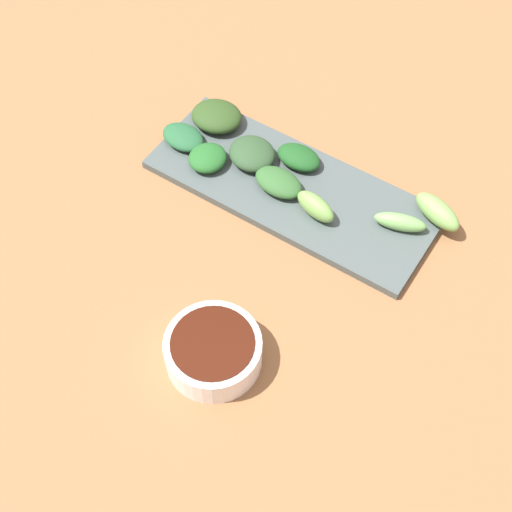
# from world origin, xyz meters

# --- Properties ---
(tabletop) EXTENTS (2.10, 2.10, 0.02)m
(tabletop) POSITION_xyz_m (0.00, 0.00, 0.01)
(tabletop) COLOR brown
(tabletop) RESTS_ON ground
(sauce_bowl) EXTENTS (0.11, 0.11, 0.04)m
(sauce_bowl) POSITION_xyz_m (-0.13, -0.03, 0.04)
(sauce_bowl) COLOR white
(sauce_bowl) RESTS_ON tabletop
(serving_plate) EXTENTS (0.15, 0.39, 0.01)m
(serving_plate) POSITION_xyz_m (0.14, 0.02, 0.03)
(serving_plate) COLOR #44504F
(serving_plate) RESTS_ON tabletop
(broccoli_stalk_0) EXTENTS (0.04, 0.07, 0.03)m
(broccoli_stalk_0) POSITION_xyz_m (0.12, -0.03, 0.05)
(broccoli_stalk_0) COLOR #6D9E4B
(broccoli_stalk_0) RESTS_ON serving_plate
(broccoli_leafy_1) EXTENTS (0.04, 0.06, 0.02)m
(broccoli_leafy_1) POSITION_xyz_m (0.18, 0.04, 0.04)
(broccoli_leafy_1) COLOR #1A4C1D
(broccoli_leafy_1) RESTS_ON serving_plate
(broccoli_leafy_2) EXTENTS (0.08, 0.08, 0.03)m
(broccoli_leafy_2) POSITION_xyz_m (0.15, 0.09, 0.05)
(broccoli_leafy_2) COLOR #2A4729
(broccoli_leafy_2) RESTS_ON serving_plate
(broccoli_leafy_3) EXTENTS (0.08, 0.08, 0.03)m
(broccoli_leafy_3) POSITION_xyz_m (0.18, 0.17, 0.05)
(broccoli_leafy_3) COLOR #2A451C
(broccoli_leafy_3) RESTS_ON serving_plate
(broccoli_stalk_4) EXTENTS (0.04, 0.07, 0.02)m
(broccoli_stalk_4) POSITION_xyz_m (0.16, -0.13, 0.04)
(broccoli_stalk_4) COLOR #6DA759
(broccoli_stalk_4) RESTS_ON serving_plate
(broccoli_stalk_5) EXTENTS (0.05, 0.08, 0.03)m
(broccoli_stalk_5) POSITION_xyz_m (0.19, -0.16, 0.05)
(broccoli_stalk_5) COLOR #73A451
(broccoli_stalk_5) RESTS_ON serving_plate
(broccoli_leafy_6) EXTENTS (0.06, 0.06, 0.02)m
(broccoli_leafy_6) POSITION_xyz_m (0.11, 0.14, 0.04)
(broccoli_leafy_6) COLOR #215C25
(broccoli_leafy_6) RESTS_ON serving_plate
(broccoli_leafy_7) EXTENTS (0.05, 0.07, 0.02)m
(broccoli_leafy_7) POSITION_xyz_m (0.13, 0.04, 0.04)
(broccoli_leafy_7) COLOR #2F5C2C
(broccoli_leafy_7) RESTS_ON serving_plate
(broccoli_leafy_8) EXTENTS (0.05, 0.07, 0.02)m
(broccoli_leafy_8) POSITION_xyz_m (0.12, 0.19, 0.04)
(broccoli_leafy_8) COLOR #225832
(broccoli_leafy_8) RESTS_ON serving_plate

